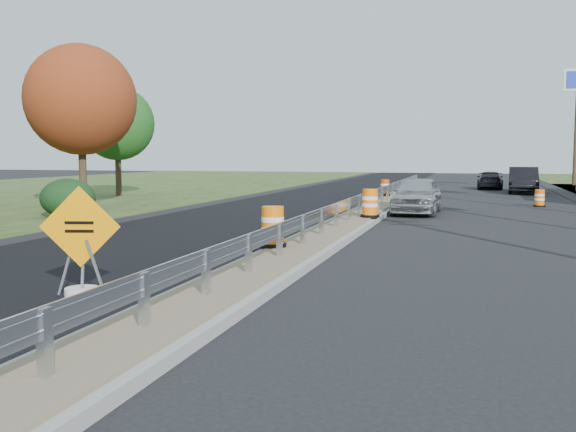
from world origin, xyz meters
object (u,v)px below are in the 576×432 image
(barrel_median_far, at_px, (385,188))
(car_silver, at_px, (417,195))
(caution_sign, at_px, (81,269))
(barrel_shoulder_mid, at_px, (540,198))
(barrel_median_mid, at_px, (370,204))
(car_dark_mid, at_px, (523,180))
(car_dark_far, at_px, (490,180))
(barrel_median_near, at_px, (273,227))

(barrel_median_far, bearing_deg, car_silver, -72.83)
(caution_sign, height_order, barrel_shoulder_mid, caution_sign)
(barrel_median_mid, distance_m, car_silver, 4.57)
(car_silver, xyz_separation_m, car_dark_mid, (5.20, 16.01, 0.05))
(barrel_median_mid, height_order, car_dark_mid, car_dark_mid)
(barrel_median_mid, xyz_separation_m, barrel_shoulder_mid, (6.45, 9.51, -0.32))
(car_dark_far, bearing_deg, caution_sign, 79.47)
(caution_sign, height_order, car_silver, caution_sign)
(car_silver, distance_m, car_dark_mid, 16.83)
(caution_sign, relative_size, barrel_median_near, 1.96)
(barrel_median_near, xyz_separation_m, barrel_median_mid, (1.10, 7.88, 0.01))
(barrel_median_far, xyz_separation_m, car_dark_far, (5.64, 12.74, -0.02))
(barrel_median_near, xyz_separation_m, barrel_shoulder_mid, (7.55, 17.39, -0.31))
(caution_sign, xyz_separation_m, car_silver, (4.15, 17.43, 0.28))
(car_dark_far, bearing_deg, barrel_median_mid, 80.20)
(caution_sign, distance_m, barrel_median_near, 5.47)
(barrel_shoulder_mid, bearing_deg, barrel_median_mid, -124.16)
(car_silver, height_order, car_dark_far, car_silver)
(barrel_median_mid, relative_size, car_dark_far, 0.23)
(car_dark_far, bearing_deg, barrel_median_far, 66.71)
(barrel_median_near, xyz_separation_m, car_dark_far, (5.64, 32.62, -0.08))
(caution_sign, distance_m, car_silver, 17.92)
(caution_sign, bearing_deg, car_silver, 61.38)
(caution_sign, xyz_separation_m, barrel_median_near, (1.80, 5.16, 0.21))
(barrel_median_mid, relative_size, barrel_shoulder_mid, 1.24)
(car_dark_mid, height_order, car_dark_far, car_dark_mid)
(barrel_shoulder_mid, relative_size, car_dark_far, 0.19)
(barrel_shoulder_mid, xyz_separation_m, car_silver, (-5.20, -5.11, 0.38))
(barrel_median_mid, height_order, car_dark_far, car_dark_far)
(barrel_median_far, height_order, car_dark_far, car_dark_far)
(caution_sign, relative_size, barrel_median_mid, 1.93)
(barrel_median_far, height_order, car_silver, car_silver)
(car_dark_mid, xyz_separation_m, car_dark_far, (-1.91, 4.34, -0.20))
(barrel_median_mid, distance_m, barrel_shoulder_mid, 11.49)
(barrel_median_near, xyz_separation_m, car_dark_mid, (7.55, 28.28, 0.12))
(car_dark_far, bearing_deg, barrel_shoulder_mid, 97.74)
(car_dark_mid, bearing_deg, barrel_median_far, -129.22)
(caution_sign, distance_m, car_dark_far, 38.50)
(barrel_median_near, bearing_deg, barrel_shoulder_mid, 66.53)
(barrel_median_mid, bearing_deg, barrel_median_near, -97.95)
(barrel_median_mid, bearing_deg, caution_sign, -102.53)
(barrel_median_mid, bearing_deg, car_dark_far, 79.59)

